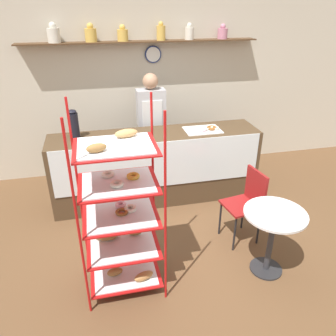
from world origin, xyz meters
The scene contains 9 objects.
ground_plane centered at (0.00, 0.00, 0.00)m, with size 14.00×14.00×0.00m, color brown.
back_wall centered at (0.00, 2.23, 1.37)m, with size 10.00×0.30×2.70m.
display_counter centered at (0.00, 1.15, 0.50)m, with size 2.83×0.62×0.99m.
pastry_rack centered at (-0.63, -0.39, 0.81)m, with size 0.73×0.57×1.86m.
person_worker centered at (0.05, 1.73, 0.92)m, with size 0.41×0.23×1.67m.
cafe_table centered at (0.86, -0.55, 0.54)m, with size 0.61×0.61×0.73m.
cafe_chair centered at (0.85, 0.01, 0.54)m, with size 0.43×0.43×0.88m.
coffee_carafe centered at (-1.04, 1.24, 1.17)m, with size 0.13×0.13×0.37m.
donut_tray_counter centered at (0.69, 1.11, 1.01)m, with size 0.49×0.36×0.05m.
Camera 1 is at (-0.76, -2.89, 2.55)m, focal length 35.00 mm.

